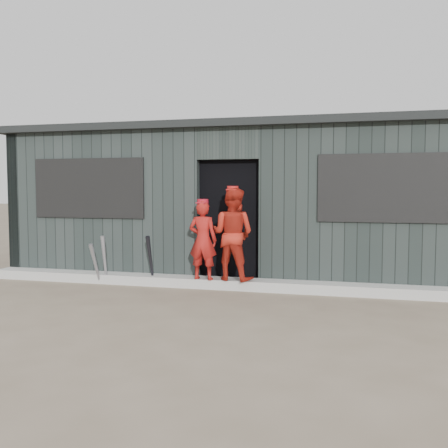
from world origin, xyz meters
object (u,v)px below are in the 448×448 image
(bat_mid, at_px, (105,260))
(player_grey_back, at_px, (266,241))
(player_red_right, at_px, (233,234))
(dugout, at_px, (247,202))
(bat_right, at_px, (151,260))
(player_red_left, at_px, (203,240))
(bat_left, at_px, (95,264))

(bat_mid, xyz_separation_m, player_grey_back, (2.49, 0.75, 0.29))
(player_red_right, relative_size, dugout, 0.17)
(bat_right, height_order, player_red_left, player_red_left)
(bat_mid, bearing_deg, dugout, 43.74)
(bat_mid, bearing_deg, player_red_left, 1.22)
(bat_left, xyz_separation_m, bat_right, (0.88, 0.17, 0.06))
(player_red_left, distance_m, player_red_right, 0.47)
(bat_left, distance_m, dugout, 2.99)
(bat_left, height_order, player_red_right, player_red_right)
(bat_left, distance_m, bat_mid, 0.16)
(bat_mid, distance_m, bat_right, 0.76)
(player_red_right, bearing_deg, bat_left, 17.80)
(player_grey_back, bearing_deg, player_red_left, 44.77)
(player_red_right, relative_size, player_grey_back, 1.02)
(bat_mid, bearing_deg, player_grey_back, 16.70)
(bat_left, bearing_deg, bat_mid, 35.99)
(bat_left, relative_size, player_grey_back, 0.50)
(bat_right, xyz_separation_m, dugout, (1.19, 1.77, 0.88))
(bat_mid, relative_size, bat_right, 0.96)
(bat_left, relative_size, player_red_right, 0.50)
(player_red_left, bearing_deg, player_red_right, -167.87)
(bat_left, distance_m, player_grey_back, 2.76)
(bat_right, height_order, dugout, dugout)
(bat_mid, bearing_deg, bat_right, 6.59)
(player_red_right, bearing_deg, dugout, -72.37)
(bat_left, xyz_separation_m, player_grey_back, (2.61, 0.83, 0.35))
(bat_mid, distance_m, player_red_right, 2.14)
(bat_mid, relative_size, player_grey_back, 0.57)
(dugout, bearing_deg, bat_right, -123.80)
(bat_right, relative_size, dugout, 0.10)
(player_grey_back, bearing_deg, dugout, -59.08)
(bat_right, xyz_separation_m, player_red_right, (1.33, 0.02, 0.45))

